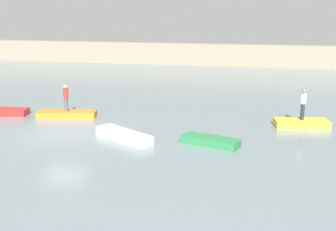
% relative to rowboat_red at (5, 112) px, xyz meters
% --- Properties ---
extents(ground_plane, '(120.00, 120.00, 0.00)m').
position_rel_rowboat_red_xyz_m(ground_plane, '(5.47, -3.08, -0.21)').
color(ground_plane, slate).
extents(embankment_wall, '(80.00, 1.20, 2.52)m').
position_rel_rowboat_red_xyz_m(embankment_wall, '(5.47, 26.43, 1.06)').
color(embankment_wall, gray).
rests_on(embankment_wall, ground_plane).
extents(rowboat_red, '(3.00, 1.36, 0.41)m').
position_rel_rowboat_red_xyz_m(rowboat_red, '(0.00, 0.00, 0.00)').
color(rowboat_red, red).
rests_on(rowboat_red, ground_plane).
extents(rowboat_orange, '(3.72, 1.76, 0.39)m').
position_rel_rowboat_red_xyz_m(rowboat_orange, '(4.11, 0.29, -0.01)').
color(rowboat_orange, orange).
rests_on(rowboat_orange, ground_plane).
extents(rowboat_white, '(3.51, 2.71, 0.44)m').
position_rel_rowboat_red_xyz_m(rowboat_white, '(8.99, -3.31, 0.01)').
color(rowboat_white, white).
rests_on(rowboat_white, ground_plane).
extents(rowboat_green, '(3.03, 1.79, 0.40)m').
position_rel_rowboat_red_xyz_m(rowboat_green, '(13.50, -3.28, -0.01)').
color(rowboat_green, '#2D7F47').
rests_on(rowboat_green, ground_plane).
extents(rowboat_yellow, '(3.20, 1.71, 0.41)m').
position_rel_rowboat_red_xyz_m(rowboat_yellow, '(18.19, 1.16, -0.00)').
color(rowboat_yellow, gold).
rests_on(rowboat_yellow, ground_plane).
extents(person_white_shirt, '(0.32, 0.32, 1.76)m').
position_rel_rowboat_red_xyz_m(person_white_shirt, '(18.19, 1.16, 1.19)').
color(person_white_shirt, '#232838').
rests_on(person_white_shirt, rowboat_yellow).
extents(person_red_shirt, '(0.32, 0.32, 1.67)m').
position_rel_rowboat_red_xyz_m(person_red_shirt, '(4.11, 0.29, 1.11)').
color(person_red_shirt, '#4C4C56').
rests_on(person_red_shirt, rowboat_orange).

